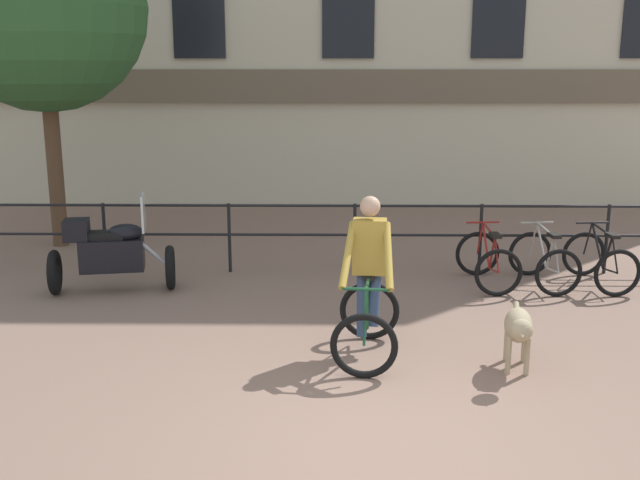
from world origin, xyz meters
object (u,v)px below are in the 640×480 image
at_px(dog, 519,328).
at_px(parked_motorcycle, 111,252).
at_px(parked_bicycle_mid_right, 600,261).
at_px(cyclist_with_bike, 368,285).
at_px(parked_bicycle_near_lamp, 488,261).
at_px(parked_bicycle_mid_left, 544,261).

bearing_deg(dog, parked_motorcycle, 161.54).
xyz_separation_m(dog, parked_motorcycle, (-4.91, 2.66, 0.10)).
bearing_deg(parked_bicycle_mid_right, dog, 52.09).
relative_size(cyclist_with_bike, parked_bicycle_mid_right, 1.45).
relative_size(dog, parked_bicycle_mid_right, 0.85).
bearing_deg(cyclist_with_bike, parked_bicycle_near_lamp, 60.44).
height_order(parked_motorcycle, parked_bicycle_near_lamp, parked_motorcycle).
distance_m(cyclist_with_bike, parked_bicycle_mid_right, 4.28).
relative_size(dog, parked_bicycle_mid_left, 0.85).
height_order(dog, parked_bicycle_near_lamp, parked_bicycle_near_lamp).
bearing_deg(parked_motorcycle, parked_bicycle_near_lamp, -96.05).
bearing_deg(parked_bicycle_near_lamp, cyclist_with_bike, 50.19).
relative_size(dog, parked_bicycle_near_lamp, 0.86).
bearing_deg(parked_bicycle_mid_left, parked_motorcycle, -2.53).
bearing_deg(parked_bicycle_mid_left, cyclist_with_bike, 38.40).
height_order(parked_bicycle_mid_left, parked_bicycle_mid_right, same).
bearing_deg(parked_bicycle_mid_right, parked_motorcycle, -2.81).
bearing_deg(parked_bicycle_near_lamp, parked_motorcycle, -0.36).
bearing_deg(parked_motorcycle, cyclist_with_bike, -132.94).
bearing_deg(parked_motorcycle, parked_bicycle_mid_left, -96.60).
height_order(cyclist_with_bike, dog, cyclist_with_bike).
bearing_deg(dog, parked_bicycle_mid_right, 68.10).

